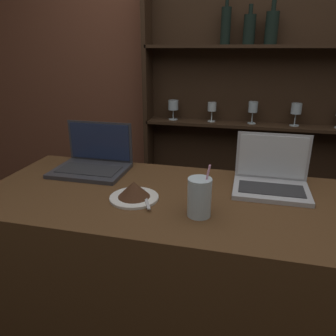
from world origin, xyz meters
name	(u,v)px	position (x,y,z in m)	size (l,w,h in m)	color
bar_counter	(205,307)	(0.00, 0.33, 0.52)	(1.81, 0.67, 1.04)	#4C3019
back_wall	(234,83)	(0.00, 1.55, 1.35)	(7.00, 0.06, 2.70)	brown
back_shelf	(250,131)	(0.14, 1.47, 1.03)	(1.47, 0.18, 1.98)	#332114
laptop_near	(93,161)	(-0.57, 0.52, 1.08)	(0.33, 0.25, 0.21)	#333338
laptop_far	(271,178)	(0.23, 0.49, 1.08)	(0.29, 0.22, 0.21)	#ADADB2
cake_plate	(134,192)	(-0.28, 0.27, 1.07)	(0.19, 0.19, 0.07)	silver
water_glass	(199,197)	(-0.02, 0.20, 1.10)	(0.08, 0.08, 0.19)	silver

